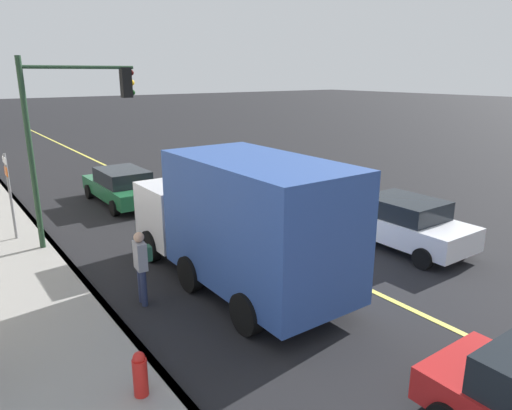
{
  "coord_description": "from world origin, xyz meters",
  "views": [
    {
      "loc": [
        -9.81,
        8.46,
        5.21
      ],
      "look_at": [
        -0.3,
        1.62,
        1.87
      ],
      "focal_mm": 32.69,
      "sensor_mm": 36.0,
      "label": 1
    }
  ],
  "objects_px": {
    "car_green": "(122,186)",
    "truck_blue": "(241,220)",
    "traffic_light_mast": "(72,121)",
    "pedestrian_with_backpack": "(141,262)",
    "street_sign_post": "(10,191)",
    "car_white": "(405,223)",
    "fire_hydrant": "(140,378)"
  },
  "relations": [
    {
      "from": "traffic_light_mast",
      "to": "street_sign_post",
      "type": "relative_size",
      "value": 1.98
    },
    {
      "from": "car_green",
      "to": "truck_blue",
      "type": "height_order",
      "value": "truck_blue"
    },
    {
      "from": "car_green",
      "to": "fire_hydrant",
      "type": "distance_m",
      "value": 12.61
    },
    {
      "from": "pedestrian_with_backpack",
      "to": "traffic_light_mast",
      "type": "distance_m",
      "value": 5.62
    },
    {
      "from": "car_white",
      "to": "street_sign_post",
      "type": "distance_m",
      "value": 12.19
    },
    {
      "from": "street_sign_post",
      "to": "fire_hydrant",
      "type": "distance_m",
      "value": 9.49
    },
    {
      "from": "car_white",
      "to": "traffic_light_mast",
      "type": "xyz_separation_m",
      "value": [
        6.1,
        7.9,
        3.04
      ]
    },
    {
      "from": "truck_blue",
      "to": "car_green",
      "type": "bearing_deg",
      "value": -2.06
    },
    {
      "from": "traffic_light_mast",
      "to": "fire_hydrant",
      "type": "xyz_separation_m",
      "value": [
        -8.07,
        1.42,
        -3.38
      ]
    },
    {
      "from": "car_green",
      "to": "truck_blue",
      "type": "bearing_deg",
      "value": 177.94
    },
    {
      "from": "street_sign_post",
      "to": "fire_hydrant",
      "type": "height_order",
      "value": "street_sign_post"
    },
    {
      "from": "truck_blue",
      "to": "traffic_light_mast",
      "type": "distance_m",
      "value": 6.27
    },
    {
      "from": "car_green",
      "to": "fire_hydrant",
      "type": "xyz_separation_m",
      "value": [
        -11.92,
        4.1,
        -0.29
      ]
    },
    {
      "from": "car_green",
      "to": "street_sign_post",
      "type": "xyz_separation_m",
      "value": [
        -2.51,
        4.4,
        0.93
      ]
    },
    {
      "from": "car_white",
      "to": "fire_hydrant",
      "type": "xyz_separation_m",
      "value": [
        -1.97,
        9.32,
        -0.34
      ]
    },
    {
      "from": "traffic_light_mast",
      "to": "car_green",
      "type": "bearing_deg",
      "value": -34.8
    },
    {
      "from": "car_green",
      "to": "traffic_light_mast",
      "type": "xyz_separation_m",
      "value": [
        -3.85,
        2.67,
        3.09
      ]
    },
    {
      "from": "car_white",
      "to": "pedestrian_with_backpack",
      "type": "distance_m",
      "value": 8.04
    },
    {
      "from": "car_green",
      "to": "pedestrian_with_backpack",
      "type": "distance_m",
      "value": 9.13
    },
    {
      "from": "truck_blue",
      "to": "traffic_light_mast",
      "type": "xyz_separation_m",
      "value": [
        5.42,
        2.34,
        2.1
      ]
    },
    {
      "from": "car_white",
      "to": "fire_hydrant",
      "type": "bearing_deg",
      "value": 101.97
    },
    {
      "from": "traffic_light_mast",
      "to": "street_sign_post",
      "type": "bearing_deg",
      "value": 52.21
    },
    {
      "from": "car_white",
      "to": "car_green",
      "type": "bearing_deg",
      "value": 27.7
    },
    {
      "from": "car_green",
      "to": "pedestrian_with_backpack",
      "type": "height_order",
      "value": "pedestrian_with_backpack"
    },
    {
      "from": "car_white",
      "to": "truck_blue",
      "type": "height_order",
      "value": "truck_blue"
    },
    {
      "from": "car_white",
      "to": "fire_hydrant",
      "type": "distance_m",
      "value": 9.53
    },
    {
      "from": "truck_blue",
      "to": "traffic_light_mast",
      "type": "bearing_deg",
      "value": 23.35
    },
    {
      "from": "truck_blue",
      "to": "car_white",
      "type": "bearing_deg",
      "value": -96.92
    },
    {
      "from": "car_white",
      "to": "traffic_light_mast",
      "type": "bearing_deg",
      "value": 52.33
    },
    {
      "from": "truck_blue",
      "to": "fire_hydrant",
      "type": "bearing_deg",
      "value": 125.16
    },
    {
      "from": "car_white",
      "to": "street_sign_post",
      "type": "relative_size",
      "value": 1.41
    },
    {
      "from": "truck_blue",
      "to": "pedestrian_with_backpack",
      "type": "distance_m",
      "value": 2.55
    }
  ]
}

